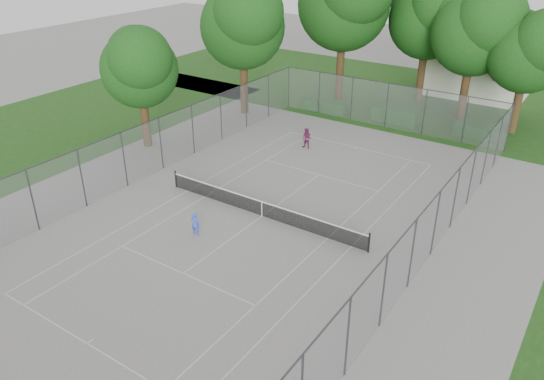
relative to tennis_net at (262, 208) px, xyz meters
The scene contains 17 objects.
ground 0.51m from the tennis_net, ahead, with size 120.00×120.00×0.00m, color slate.
grass_far 26.00m from the tennis_net, 90.00° to the left, with size 60.00×20.00×0.00m, color #1B4213.
grass_left 22.01m from the tennis_net, behind, with size 16.00×40.00×0.00m, color #1B4213.
court_markings 0.50m from the tennis_net, ahead, with size 11.03×23.83×0.01m.
tennis_net is the anchor object (origin of this frame).
perimeter_fence 1.30m from the tennis_net, ahead, with size 18.08×34.08×3.52m.
tree_far_midleft 26.09m from the tennis_net, 90.40° to the left, with size 7.68×7.01×11.04m.
tree_far_midright 23.73m from the tennis_net, 78.76° to the left, with size 7.42×6.77×10.66m.
tree_far_right 23.75m from the tennis_net, 67.92° to the left, with size 6.52×5.95×9.37m.
tree_side_back 19.01m from the tennis_net, 129.48° to the left, with size 7.72×7.05×11.10m.
tree_side_front 14.33m from the tennis_net, 163.32° to the left, with size 6.04×5.51×8.68m.
hedge_left 18.63m from the tennis_net, 107.81° to the left, with size 3.77×1.13×0.94m, color #154315.
hedge_mid 18.29m from the tennis_net, 89.15° to the left, with size 3.71×1.06×1.17m, color #154315.
hedge_right 19.79m from the tennis_net, 70.64° to the left, with size 3.18×1.16×0.95m, color #154315.
house 30.60m from the tennis_net, 83.52° to the left, with size 8.72×6.76×10.86m.
girl_player 3.90m from the tennis_net, 117.29° to the right, with size 0.47×0.31×1.30m, color blue.
woman_player 10.18m from the tennis_net, 106.55° to the left, with size 0.73×0.57×1.50m, color #732655.
Camera 1 is at (14.61, -20.79, 14.68)m, focal length 35.00 mm.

